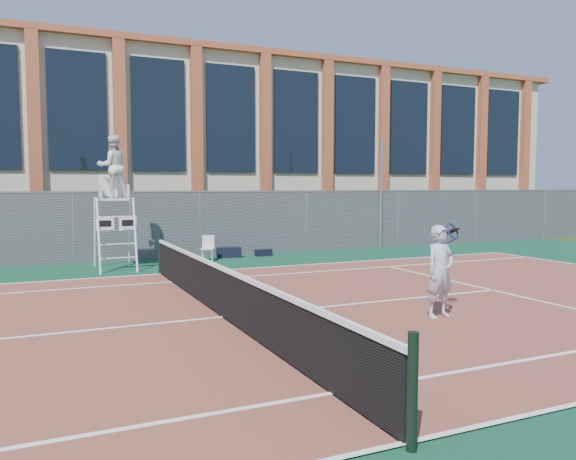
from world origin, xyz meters
name	(u,v)px	position (x,y,z in m)	size (l,w,h in m)	color
ground	(223,319)	(0.00, 0.00, 0.00)	(120.00, 120.00, 0.00)	#233814
apron	(208,307)	(0.00, 1.00, 0.01)	(36.00, 20.00, 0.01)	#0E3D2B
tennis_court	(223,318)	(0.00, 0.00, 0.02)	(23.77, 10.97, 0.02)	brown
tennis_net	(223,289)	(0.00, 0.00, 0.54)	(0.10, 11.30, 1.10)	black
fence	(140,226)	(0.00, 8.80, 1.10)	(40.00, 0.06, 2.20)	#595E60
hedge	(134,224)	(0.00, 10.00, 1.10)	(40.00, 1.40, 2.20)	black
building	(105,149)	(0.00, 17.95, 4.15)	(45.00, 10.60, 8.22)	beige
steel_pole	(381,194)	(9.13, 8.70, 2.10)	(0.12, 0.12, 4.20)	#9EA0A5
umpire_chair	(113,170)	(-1.00, 7.05, 2.85)	(1.09, 1.67, 3.89)	white
plastic_chair	(208,246)	(1.93, 7.65, 0.49)	(0.51, 0.51, 0.83)	silver
sports_bag_near	(229,252)	(2.82, 8.24, 0.18)	(0.80, 0.32, 0.34)	black
sports_bag_far	(263,253)	(4.03, 8.16, 0.13)	(0.58, 0.25, 0.23)	black
tennis_player	(440,271)	(3.57, -1.61, 0.87)	(0.96, 0.67, 1.69)	#AEB7D1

